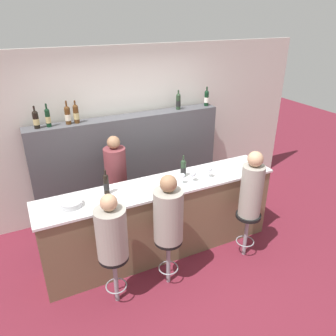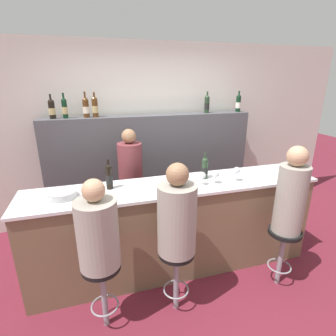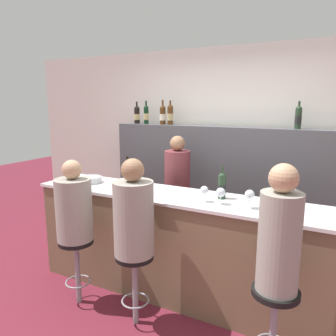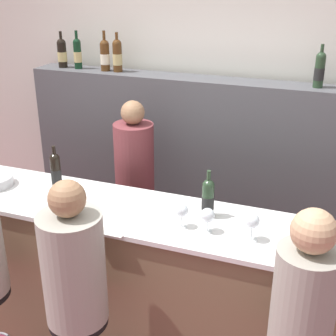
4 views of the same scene
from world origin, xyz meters
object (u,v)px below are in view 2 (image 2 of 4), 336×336
wine_bottle_backbar_4 (207,104)px  wine_bottle_counter_1 (205,168)px  bar_stool_right (283,243)px  wine_bottle_backbar_0 (52,109)px  wine_bottle_backbar_5 (238,103)px  guest_seated_left (97,231)px  guest_seated_right (291,195)px  bartender (132,192)px  wine_bottle_counter_0 (109,176)px  wine_bottle_backbar_2 (86,107)px  wine_glass_2 (237,171)px  bar_stool_middle (176,265)px  metal_bowl (62,194)px  wine_glass_0 (202,176)px  wine_glass_1 (216,174)px  bar_stool_left (102,279)px  wine_bottle_backbar_3 (95,107)px  wine_bottle_backbar_1 (65,108)px  guest_seated_middle (177,216)px

wine_bottle_backbar_4 → wine_bottle_counter_1: bearing=-114.1°
wine_bottle_counter_1 → bar_stool_right: 1.12m
wine_bottle_backbar_0 → wine_bottle_backbar_5: bearing=-0.0°
wine_bottle_counter_1 → guest_seated_left: size_ratio=0.39×
guest_seated_right → bartender: bartender is taller
wine_bottle_backbar_4 → bar_stool_right: wine_bottle_backbar_4 is taller
guest_seated_left → wine_bottle_counter_0: bearing=76.7°
guest_seated_left → guest_seated_right: (1.81, 0.00, 0.07)m
wine_bottle_backbar_2 → wine_glass_2: size_ratio=2.03×
wine_bottle_backbar_5 → bar_stool_middle: size_ratio=0.47×
wine_bottle_backbar_4 → metal_bowl: size_ratio=1.17×
wine_bottle_backbar_4 → wine_glass_2: (-0.19, -1.26, -0.59)m
wine_glass_0 → metal_bowl: size_ratio=0.56×
wine_bottle_backbar_0 → guest_seated_left: (0.43, -1.74, -0.78)m
bar_stool_middle → bartender: (-0.21, 1.24, 0.21)m
metal_bowl → guest_seated_right: guest_seated_right is taller
wine_bottle_backbar_5 → bar_stool_right: 2.18m
wine_bottle_backbar_2 → metal_bowl: wine_bottle_backbar_2 is taller
wine_bottle_backbar_2 → wine_bottle_backbar_0: bearing=180.0°
wine_glass_1 → guest_seated_left: bearing=-159.0°
wine_glass_1 → bar_stool_left: size_ratio=0.23×
wine_bottle_counter_1 → guest_seated_left: 1.37m
wine_bottle_backbar_3 → guest_seated_left: wine_bottle_backbar_3 is taller
wine_bottle_backbar_1 → wine_glass_1: bearing=-39.8°
metal_bowl → guest_seated_middle: 1.10m
wine_bottle_backbar_3 → bar_stool_right: 2.75m
wine_glass_0 → wine_glass_2: wine_glass_2 is taller
guest_seated_right → wine_bottle_backbar_2: bearing=136.5°
metal_bowl → wine_bottle_backbar_0: bearing=96.6°
wine_bottle_counter_0 → bar_stool_right: wine_bottle_counter_0 is taller
bar_stool_left → wine_glass_2: bearing=17.7°
wine_glass_0 → bar_stool_right: (0.72, -0.48, -0.65)m
wine_bottle_backbar_4 → wine_bottle_backbar_5: wine_bottle_backbar_5 is taller
bar_stool_middle → bartender: bartender is taller
wine_bottle_counter_1 → wine_bottle_backbar_0: (-1.62, 1.09, 0.58)m
wine_glass_0 → metal_bowl: bearing=176.6°
wine_bottle_counter_1 → wine_glass_1: 0.18m
wine_bottle_backbar_2 → guest_seated_middle: (0.67, -1.74, -0.75)m
bar_stool_middle → wine_bottle_counter_1: bearing=50.4°
wine_glass_0 → wine_bottle_backbar_5: bearing=48.7°
wine_bottle_backbar_5 → guest_seated_middle: bearing=-131.6°
guest_seated_middle → bar_stool_right: 1.26m
wine_bottle_backbar_4 → bartender: 1.69m
wine_bottle_counter_1 → wine_bottle_backbar_3: (-1.10, 1.09, 0.59)m
wine_bottle_counter_1 → guest_seated_middle: 0.86m
wine_bottle_counter_0 → wine_glass_0: size_ratio=2.17×
wine_bottle_counter_1 → guest_seated_middle: size_ratio=0.36×
wine_bottle_counter_0 → wine_bottle_counter_1: bearing=0.0°
guest_seated_middle → wine_bottle_counter_1: bearing=50.4°
wine_bottle_counter_1 → wine_bottle_backbar_1: 1.92m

